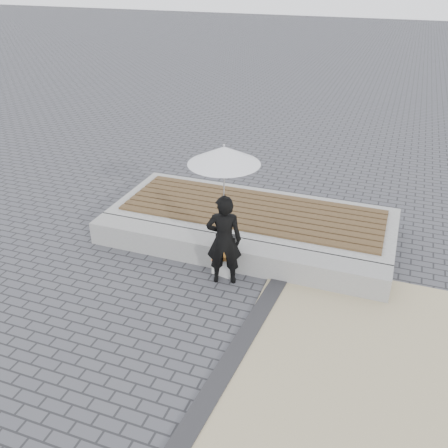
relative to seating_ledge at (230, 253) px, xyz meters
The scene contains 11 objects.
ground 1.61m from the seating_ledge, 90.00° to the right, with size 80.00×80.00×0.00m, color #454549.
terrazzo_zone 3.83m from the seating_ledge, 33.27° to the right, with size 5.00×5.00×0.02m, color tan.
edging_band 2.24m from the seating_ledge, 70.35° to the right, with size 0.25×5.20×0.04m, color #29292B.
seating_ledge is the anchor object (origin of this frame).
timber_platform 1.20m from the seating_ledge, 90.00° to the left, with size 5.00×2.00×0.40m, color #AFAFAA.
timber_decking 1.22m from the seating_ledge, 90.00° to the left, with size 4.60×1.60×0.04m, color brown, non-canonical shape.
woman 0.72m from the seating_ledge, 82.17° to the right, with size 0.53×0.35×1.46m, color black.
parasol 1.92m from the seating_ledge, 82.17° to the right, with size 1.01×1.01×1.29m.
handbag 0.35m from the seating_ledge, 93.44° to the right, with size 0.33×0.12×0.23m, color black.
canvas_tote 0.33m from the seating_ledge, 91.81° to the right, with size 0.33×0.14×0.35m, color silver.
magazine 0.41m from the seating_ledge, 91.57° to the right, with size 0.32×0.23×0.01m, color #D6513A.
Camera 1 is at (2.25, -4.81, 4.43)m, focal length 39.64 mm.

